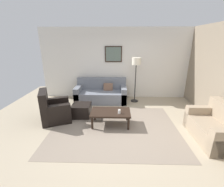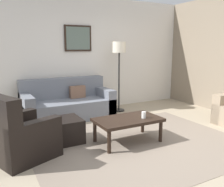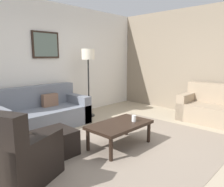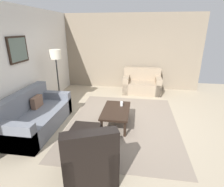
% 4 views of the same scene
% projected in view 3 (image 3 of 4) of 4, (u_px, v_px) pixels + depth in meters
% --- Properties ---
extents(ground_plane, '(8.00, 8.00, 0.00)m').
position_uv_depth(ground_plane, '(131.00, 147.00, 3.67)').
color(ground_plane, tan).
extents(rear_partition, '(6.00, 0.12, 2.80)m').
position_uv_depth(rear_partition, '(48.00, 62.00, 5.19)').
color(rear_partition, silver).
rests_on(rear_partition, ground_plane).
extents(stone_feature_panel, '(0.12, 5.20, 2.80)m').
position_uv_depth(stone_feature_panel, '(204.00, 61.00, 5.58)').
color(stone_feature_panel, gray).
rests_on(stone_feature_panel, ground_plane).
extents(area_rug, '(3.43, 2.68, 0.01)m').
position_uv_depth(area_rug, '(131.00, 147.00, 3.67)').
color(area_rug, gray).
rests_on(area_rug, ground_plane).
extents(couch_main, '(1.97, 0.94, 0.88)m').
position_uv_depth(couch_main, '(40.00, 114.00, 4.64)').
color(couch_main, slate).
rests_on(couch_main, ground_plane).
extents(couch_loveseat, '(0.84, 1.35, 0.88)m').
position_uv_depth(couch_loveseat, '(212.00, 109.00, 5.06)').
color(couch_loveseat, gray).
rests_on(couch_loveseat, ground_plane).
extents(armchair_leather, '(1.04, 1.04, 0.95)m').
position_uv_depth(armchair_leather, '(13.00, 160.00, 2.56)').
color(armchair_leather, black).
rests_on(armchair_leather, ground_plane).
extents(ottoman, '(0.56, 0.56, 0.40)m').
position_uv_depth(ottoman, '(55.00, 143.00, 3.34)').
color(ottoman, black).
rests_on(ottoman, ground_plane).
extents(coffee_table, '(1.10, 0.64, 0.41)m').
position_uv_depth(coffee_table, '(120.00, 126.00, 3.64)').
color(coffee_table, black).
rests_on(coffee_table, ground_plane).
extents(cup, '(0.07, 0.07, 0.11)m').
position_uv_depth(cup, '(134.00, 118.00, 3.72)').
color(cup, white).
rests_on(cup, coffee_table).
extents(lamp_standing, '(0.32, 0.32, 1.71)m').
position_uv_depth(lamp_standing, '(88.00, 61.00, 5.34)').
color(lamp_standing, black).
rests_on(lamp_standing, ground_plane).
extents(framed_artwork, '(0.67, 0.04, 0.61)m').
position_uv_depth(framed_artwork, '(46.00, 45.00, 5.01)').
color(framed_artwork, black).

